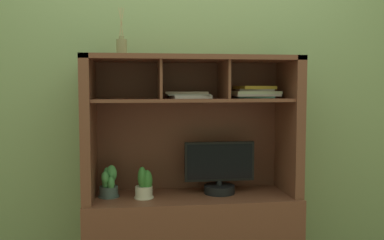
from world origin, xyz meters
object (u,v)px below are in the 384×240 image
media_console (192,212)px  magazine_stack_left (189,95)px  tv_monitor (219,171)px  magazine_stack_centre (253,92)px  potted_fern (109,183)px  potted_orchid (144,185)px  diffuser_bottle (122,47)px

media_console → magazine_stack_left: size_ratio=4.96×
tv_monitor → magazine_stack_centre: 0.57m
potted_fern → tv_monitor: bearing=-0.1°
tv_monitor → potted_orchid: size_ratio=2.28×
media_console → potted_orchid: size_ratio=7.23×
potted_fern → diffuser_bottle: size_ratio=0.68×
magazine_stack_left → magazine_stack_centre: (0.44, 0.05, 0.02)m
diffuser_bottle → tv_monitor: bearing=-0.1°
media_console → diffuser_bottle: size_ratio=4.91×
magazine_stack_centre → diffuser_bottle: 0.91m
magazine_stack_centre → tv_monitor: bearing=-168.0°
potted_fern → magazine_stack_centre: magazine_stack_centre is taller
media_console → diffuser_bottle: 1.15m
tv_monitor → potted_fern: tv_monitor is taller
magazine_stack_left → diffuser_bottle: size_ratio=0.99×
magazine_stack_left → diffuser_bottle: bearing=179.9°
magazine_stack_centre → magazine_stack_left: bearing=-173.5°
magazine_stack_centre → potted_orchid: bearing=-171.9°
media_console → potted_fern: media_console is taller
magazine_stack_left → diffuser_bottle: 0.52m
magazine_stack_centre → media_console: bearing=-172.1°
media_console → potted_fern: (-0.53, 0.01, 0.20)m
potted_orchid → tv_monitor: bearing=6.2°
magazine_stack_centre → diffuser_bottle: bearing=-176.7°
potted_orchid → potted_fern: potted_fern is taller
media_console → potted_fern: size_ratio=7.18×
diffuser_bottle → potted_orchid: bearing=-22.6°
media_console → magazine_stack_left: 0.76m
media_console → magazine_stack_centre: size_ratio=4.28×
media_console → tv_monitor: bearing=2.5°
tv_monitor → magazine_stack_centre: magazine_stack_centre is taller
potted_fern → magazine_stack_left: 0.76m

